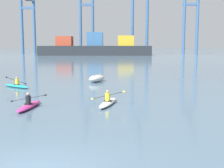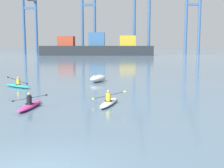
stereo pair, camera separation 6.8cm
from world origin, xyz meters
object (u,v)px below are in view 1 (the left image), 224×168
gantry_crane_east (193,13)px  gantry_crane_west_mid (88,14)px  gantry_crane_west (29,16)px  kayak_white (109,102)px  capsized_dinghy (98,78)px  kayak_magenta (30,105)px  container_barge (96,48)px  gantry_crane_east_mid (141,7)px  kayak_teal (18,85)px

gantry_crane_east → gantry_crane_west_mid: bearing=177.5°
gantry_crane_west → kayak_white: (34.97, -107.85, -15.67)m
capsized_dinghy → kayak_magenta: (-3.38, -12.84, -0.18)m
container_barge → gantry_crane_east_mid: 25.74m
capsized_dinghy → kayak_teal: bearing=-149.4°
kayak_teal → gantry_crane_west_mid: bearing=91.2°
gantry_crane_west_mid → gantry_crane_east_mid: size_ratio=0.90×
gantry_crane_east_mid → kayak_magenta: bearing=-98.8°
container_barge → kayak_magenta: (1.33, -94.29, -2.56)m
gantry_crane_east_mid → kayak_magenta: gantry_crane_east_mid is taller
gantry_crane_west_mid → gantry_crane_east_mid: bearing=-8.3°
kayak_magenta → capsized_dinghy: bearing=75.3°
container_barge → kayak_teal: bearing=-91.5°
gantry_crane_east → capsized_dinghy: size_ratio=12.41×
gantry_crane_west_mid → kayak_white: size_ratio=10.18×
gantry_crane_east → capsized_dinghy: bearing=-110.0°
kayak_magenta → gantry_crane_east_mid: bearing=81.2°
gantry_crane_east → kayak_white: size_ratio=10.16×
gantry_crane_east_mid → kayak_white: bearing=-96.3°
gantry_crane_west_mid → gantry_crane_east: (42.70, -1.89, 0.17)m
kayak_magenta → gantry_crane_west_mid: bearing=93.0°
capsized_dinghy → kayak_white: bearing=-83.8°
container_barge → gantry_crane_west_mid: (-4.27, 13.25, 13.90)m
kayak_magenta → container_barge: bearing=90.8°
gantry_crane_west_mid → gantry_crane_west: bearing=177.0°
gantry_crane_east → capsized_dinghy: (-33.72, -92.82, -16.45)m
kayak_teal → kayak_white: 11.30m
container_barge → gantry_crane_west: (-28.96, 14.53, 13.11)m
gantry_crane_east_mid → gantry_crane_west: bearing=174.5°
gantry_crane_west_mid → capsized_dinghy: 96.52m
container_barge → gantry_crane_east: (38.43, 11.36, 14.07)m
gantry_crane_east_mid → kayak_white: gantry_crane_east_mid is taller
container_barge → gantry_crane_east_mid: bearing=30.0°
gantry_crane_west → kayak_teal: size_ratio=10.63×
gantry_crane_west_mid → kayak_white: bearing=-84.5°
gantry_crane_east_mid → capsized_dinghy: (-12.75, -91.54, -18.39)m
container_barge → gantry_crane_west: 34.96m
kayak_magenta → kayak_white: kayak_white is taller
gantry_crane_east_mid → kayak_teal: (-19.66, -95.63, -18.57)m
gantry_crane_east → gantry_crane_west: bearing=177.3°
container_barge → kayak_magenta: 94.33m
kayak_magenta → kayak_teal: (-3.53, 8.75, 0.00)m
kayak_teal → kayak_white: bearing=-43.4°
gantry_crane_east_mid → kayak_teal: size_ratio=12.73×
gantry_crane_west_mid → gantry_crane_east: size_ratio=1.00×
capsized_dinghy → kayak_teal: (-6.91, -4.09, -0.18)m
gantry_crane_west_mid → kayak_teal: 100.18m
gantry_crane_east_mid → kayak_white: 105.67m
gantry_crane_east_mid → kayak_teal: gantry_crane_east_mid is taller
gantry_crane_east → kayak_teal: 106.39m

